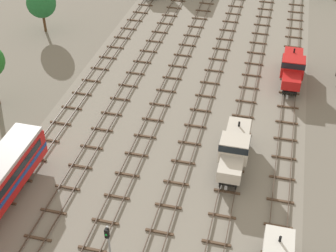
{
  "coord_description": "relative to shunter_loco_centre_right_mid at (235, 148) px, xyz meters",
  "views": [
    {
      "loc": [
        9.32,
        -5.62,
        30.61
      ],
      "look_at": [
        0.0,
        31.94,
        1.5
      ],
      "focal_mm": 50.91,
      "sensor_mm": 36.0,
      "label": 1
    }
  ],
  "objects": [
    {
      "name": "track_left",
      "position": [
        -14.19,
        27.56,
        -1.87
      ],
      "size": [
        2.4,
        126.0,
        0.29
      ],
      "color": "#47382D",
      "rests_on": "ground"
    },
    {
      "name": "track_centre_left",
      "position": [
        -9.46,
        27.56,
        -1.87
      ],
      "size": [
        2.4,
        126.0,
        0.29
      ],
      "color": "#47382D",
      "rests_on": "ground"
    },
    {
      "name": "ballast_bed",
      "position": [
        -7.09,
        26.56,
        -2.01
      ],
      "size": [
        27.64,
        176.0,
        0.01
      ],
      "primitive_type": "cube",
      "color": "gray",
      "rests_on": "ground"
    },
    {
      "name": "lineside_tree_2",
      "position": [
        -30.41,
        22.49,
        2.26
      ],
      "size": [
        4.13,
        4.13,
        6.35
      ],
      "color": "#4C331E",
      "rests_on": "ground"
    },
    {
      "name": "track_centre_right",
      "position": [
        0.0,
        27.56,
        -1.87
      ],
      "size": [
        2.4,
        126.0,
        0.29
      ],
      "color": "#47382D",
      "rests_on": "ground"
    },
    {
      "name": "track_right",
      "position": [
        4.73,
        27.56,
        -1.87
      ],
      "size": [
        2.4,
        126.0,
        0.29
      ],
      "color": "#47382D",
      "rests_on": "ground"
    },
    {
      "name": "shunter_loco_right_midfar",
      "position": [
        4.73,
        16.83,
        0.0
      ],
      "size": [
        2.74,
        8.46,
        3.1
      ],
      "color": "red",
      "rests_on": "ground"
    },
    {
      "name": "track_centre",
      "position": [
        -4.73,
        27.56,
        -1.87
      ],
      "size": [
        2.4,
        126.0,
        0.29
      ],
      "color": "#47382D",
      "rests_on": "ground"
    },
    {
      "name": "signal_post_nearest",
      "position": [
        -7.09,
        -14.87,
        1.49
      ],
      "size": [
        0.28,
        0.47,
        5.52
      ],
      "color": "gray",
      "rests_on": "ground"
    },
    {
      "name": "track_far_left",
      "position": [
        -18.91,
        27.56,
        -1.87
      ],
      "size": [
        2.4,
        126.0,
        0.29
      ],
      "color": "#47382D",
      "rests_on": "ground"
    },
    {
      "name": "shunter_loco_centre_right_mid",
      "position": [
        0.0,
        0.0,
        0.0
      ],
      "size": [
        2.74,
        8.46,
        3.1
      ],
      "color": "beige",
      "rests_on": "ground"
    },
    {
      "name": "ground_plane",
      "position": [
        -7.09,
        26.56,
        -2.01
      ],
      "size": [
        480.0,
        480.0,
        0.0
      ],
      "primitive_type": "plane",
      "color": "slate"
    }
  ]
}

